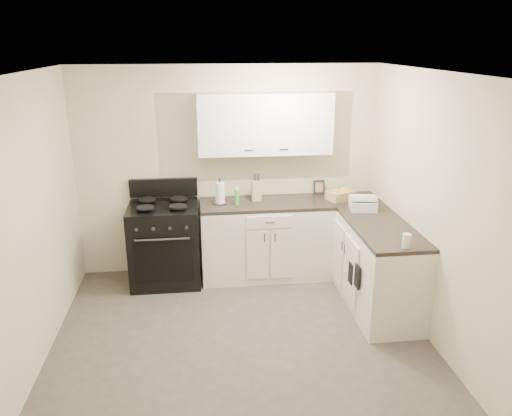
{
  "coord_description": "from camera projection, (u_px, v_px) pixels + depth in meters",
  "views": [
    {
      "loc": [
        -0.35,
        -4.05,
        2.74
      ],
      "look_at": [
        0.23,
        0.85,
        1.09
      ],
      "focal_mm": 35.0,
      "sensor_mm": 36.0,
      "label": 1
    }
  ],
  "objects": [
    {
      "name": "picture_frame",
      "position": [
        319.0,
        187.0,
        6.18
      ],
      "size": [
        0.14,
        0.05,
        0.17
      ],
      "primitive_type": "cube",
      "rotation": [
        -0.14,
        0.0,
        0.03
      ],
      "color": "black",
      "rests_on": "countertop_back"
    },
    {
      "name": "ceiling",
      "position": [
        240.0,
        74.0,
        3.93
      ],
      "size": [
        3.6,
        3.6,
        0.0
      ],
      "primitive_type": "plane",
      "color": "white",
      "rests_on": "wall_back"
    },
    {
      "name": "stove",
      "position": [
        165.0,
        245.0,
        5.88
      ],
      "size": [
        0.8,
        0.69,
        0.97
      ],
      "primitive_type": "cube",
      "color": "black",
      "rests_on": "floor"
    },
    {
      "name": "soap_bottle",
      "position": [
        237.0,
        197.0,
        5.76
      ],
      "size": [
        0.07,
        0.07,
        0.18
      ],
      "primitive_type": "cylinder",
      "rotation": [
        0.0,
        0.0,
        0.17
      ],
      "color": "green",
      "rests_on": "countertop_back"
    },
    {
      "name": "upper_cabinets",
      "position": [
        265.0,
        124.0,
        5.74
      ],
      "size": [
        1.55,
        0.3,
        0.7
      ],
      "primitive_type": "cube",
      "color": "white",
      "rests_on": "wall_back"
    },
    {
      "name": "wall_back",
      "position": [
        228.0,
        171.0,
        6.02
      ],
      "size": [
        3.6,
        0.0,
        3.6
      ],
      "primitive_type": "plane",
      "rotation": [
        1.57,
        0.0,
        0.0
      ],
      "color": "beige",
      "rests_on": "ground"
    },
    {
      "name": "wicker_basket",
      "position": [
        340.0,
        195.0,
        5.97
      ],
      "size": [
        0.37,
        0.32,
        0.1
      ],
      "primitive_type": "cube",
      "rotation": [
        0.0,
        0.0,
        0.42
      ],
      "color": "tan",
      "rests_on": "countertop_right"
    },
    {
      "name": "wall_right",
      "position": [
        439.0,
        214.0,
        4.52
      ],
      "size": [
        0.0,
        3.6,
        3.6
      ],
      "primitive_type": "plane",
      "rotation": [
        1.57,
        0.0,
        -1.57
      ],
      "color": "beige",
      "rests_on": "ground"
    },
    {
      "name": "wall_left",
      "position": [
        25.0,
        231.0,
        4.12
      ],
      "size": [
        0.0,
        3.6,
        3.6
      ],
      "primitive_type": "plane",
      "rotation": [
        1.57,
        0.0,
        1.57
      ],
      "color": "beige",
      "rests_on": "ground"
    },
    {
      "name": "oven_mitt_far",
      "position": [
        351.0,
        273.0,
        5.17
      ],
      "size": [
        0.02,
        0.13,
        0.23
      ],
      "primitive_type": "cube",
      "color": "black",
      "rests_on": "base_cabinets_right"
    },
    {
      "name": "floor",
      "position": [
        243.0,
        346.0,
        4.72
      ],
      "size": [
        3.6,
        3.6,
        0.0
      ],
      "primitive_type": "plane",
      "color": "#473F38",
      "rests_on": "ground"
    },
    {
      "name": "paper_towel",
      "position": [
        220.0,
        193.0,
        5.79
      ],
      "size": [
        0.12,
        0.12,
        0.26
      ],
      "primitive_type": "cylinder",
      "rotation": [
        0.0,
        0.0,
        -0.11
      ],
      "color": "white",
      "rests_on": "countertop_back"
    },
    {
      "name": "countertop_right",
      "position": [
        373.0,
        219.0,
        5.39
      ],
      "size": [
        0.6,
        1.9,
        0.04
      ],
      "primitive_type": "cube",
      "color": "black",
      "rests_on": "base_cabinets_right"
    },
    {
      "name": "oven_mitt_near",
      "position": [
        357.0,
        277.0,
        4.96
      ],
      "size": [
        0.02,
        0.14,
        0.24
      ],
      "primitive_type": "cube",
      "color": "black",
      "rests_on": "base_cabinets_right"
    },
    {
      "name": "countertop_back",
      "position": [
        266.0,
        204.0,
        5.89
      ],
      "size": [
        1.55,
        0.6,
        0.04
      ],
      "primitive_type": "cube",
      "color": "black",
      "rests_on": "base_cabinets_back"
    },
    {
      "name": "base_cabinets_right",
      "position": [
        370.0,
        258.0,
        5.54
      ],
      "size": [
        0.6,
        1.9,
        0.9
      ],
      "primitive_type": "cube",
      "color": "silver",
      "rests_on": "floor"
    },
    {
      "name": "base_cabinets_back",
      "position": [
        266.0,
        240.0,
        6.04
      ],
      "size": [
        1.55,
        0.6,
        0.9
      ],
      "primitive_type": "cube",
      "color": "silver",
      "rests_on": "floor"
    },
    {
      "name": "glass_jar",
      "position": [
        407.0,
        241.0,
        4.57
      ],
      "size": [
        0.09,
        0.09,
        0.13
      ],
      "primitive_type": "cylinder",
      "rotation": [
        0.0,
        0.0,
        0.09
      ],
      "color": "silver",
      "rests_on": "countertop_right"
    },
    {
      "name": "knife_block",
      "position": [
        256.0,
        191.0,
        5.91
      ],
      "size": [
        0.11,
        0.1,
        0.24
      ],
      "primitive_type": "cube",
      "rotation": [
        0.0,
        0.0,
        0.04
      ],
      "color": "tan",
      "rests_on": "countertop_back"
    },
    {
      "name": "countertop_grill",
      "position": [
        363.0,
        205.0,
        5.61
      ],
      "size": [
        0.32,
        0.31,
        0.1
      ],
      "primitive_type": "cube",
      "rotation": [
        0.0,
        0.0,
        -0.15
      ],
      "color": "white",
      "rests_on": "countertop_right"
    },
    {
      "name": "wall_front",
      "position": [
        272.0,
        340.0,
        2.63
      ],
      "size": [
        3.6,
        0.0,
        3.6
      ],
      "primitive_type": "plane",
      "rotation": [
        -1.57,
        0.0,
        0.0
      ],
      "color": "beige",
      "rests_on": "ground"
    }
  ]
}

